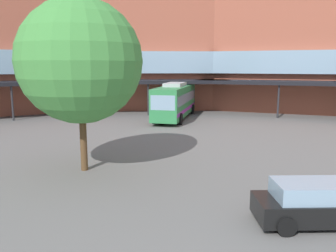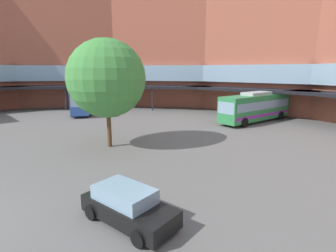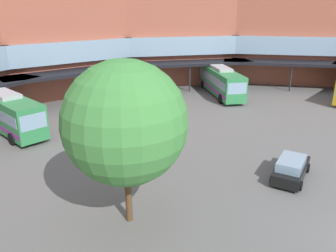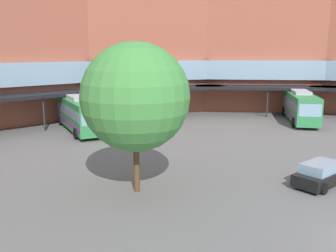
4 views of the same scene
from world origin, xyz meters
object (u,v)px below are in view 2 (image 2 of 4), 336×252
(bus_1, at_px, (83,100))
(plaza_tree, at_px, (107,79))
(parked_car, at_px, (128,206))
(bus_0, at_px, (256,107))

(bus_1, bearing_deg, plaza_tree, 10.29)
(parked_car, xyz_separation_m, plaza_tree, (-10.56, 4.98, 5.01))
(bus_1, distance_m, parked_car, 31.83)
(bus_1, relative_size, plaza_tree, 1.30)
(parked_car, bearing_deg, bus_1, 149.76)
(parked_car, relative_size, plaza_tree, 0.52)
(bus_0, xyz_separation_m, parked_car, (8.13, -24.20, -1.16))
(bus_1, bearing_deg, bus_0, 58.97)
(parked_car, height_order, plaza_tree, plaza_tree)
(bus_1, xyz_separation_m, plaza_tree, (19.27, -6.06, 3.78))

